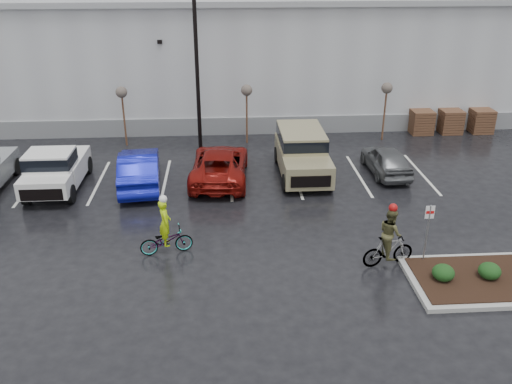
{
  "coord_description": "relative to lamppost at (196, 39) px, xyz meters",
  "views": [
    {
      "loc": [
        -2.83,
        -15.05,
        9.77
      ],
      "look_at": [
        -1.62,
        3.57,
        1.3
      ],
      "focal_mm": 38.0,
      "sensor_mm": 36.0,
      "label": 1
    }
  ],
  "objects": [
    {
      "name": "suv_tan",
      "position": [
        4.84,
        -3.79,
        -4.66
      ],
      "size": [
        2.2,
        5.1,
        2.06
      ],
      "primitive_type": null,
      "color": "gray",
      "rests_on": "ground"
    },
    {
      "name": "car_red",
      "position": [
        1.0,
        -4.05,
        -4.95
      ],
      "size": [
        2.82,
        5.47,
        1.48
      ],
      "primitive_type": "imported",
      "rotation": [
        0.0,
        0.0,
        3.07
      ],
      "color": "maroon",
      "rests_on": "ground"
    },
    {
      "name": "cyclist_olive",
      "position": [
        6.58,
        -11.77,
        -4.85
      ],
      "size": [
        1.82,
        0.91,
        2.28
      ],
      "rotation": [
        0.0,
        0.0,
        1.77
      ],
      "color": "#3F3F44",
      "rests_on": "ground"
    },
    {
      "name": "shrub_a",
      "position": [
        8.0,
        -13.0,
        -5.27
      ],
      "size": [
        0.7,
        0.7,
        0.52
      ],
      "primitive_type": "ellipsoid",
      "color": "#133512",
      "rests_on": "curb_island"
    },
    {
      "name": "wooded_ridge",
      "position": [
        4.0,
        33.0,
        -2.69
      ],
      "size": [
        80.0,
        25.0,
        6.0
      ],
      "primitive_type": "cube",
      "color": "#1C3A18",
      "rests_on": "ground"
    },
    {
      "name": "sapling_west",
      "position": [
        -4.0,
        1.0,
        -2.96
      ],
      "size": [
        0.6,
        0.6,
        3.2
      ],
      "color": "#4E311F",
      "rests_on": "ground"
    },
    {
      "name": "cyclist_hivis",
      "position": [
        -0.87,
        -10.5,
        -5.0
      ],
      "size": [
        1.92,
        1.0,
        2.21
      ],
      "rotation": [
        0.0,
        0.0,
        1.78
      ],
      "color": "#3F3F44",
      "rests_on": "ground"
    },
    {
      "name": "car_grey",
      "position": [
        8.8,
        -3.8,
        -5.02
      ],
      "size": [
        1.72,
        3.97,
        1.33
      ],
      "primitive_type": "imported",
      "rotation": [
        0.0,
        0.0,
        3.18
      ],
      "color": "#5A5D5F",
      "rests_on": "ground"
    },
    {
      "name": "lamppost",
      "position": [
        0.0,
        0.0,
        0.0
      ],
      "size": [
        0.5,
        1.0,
        9.22
      ],
      "color": "black",
      "rests_on": "ground"
    },
    {
      "name": "warehouse",
      "position": [
        4.0,
        9.99,
        -2.04
      ],
      "size": [
        60.5,
        15.5,
        7.2
      ],
      "color": "#B0B2B5",
      "rests_on": "ground"
    },
    {
      "name": "sapling_mid",
      "position": [
        2.5,
        1.0,
        -2.96
      ],
      "size": [
        0.6,
        0.6,
        3.2
      ],
      "color": "#4E311F",
      "rests_on": "ground"
    },
    {
      "name": "fire_lane_sign",
      "position": [
        7.8,
        -11.8,
        -4.28
      ],
      "size": [
        0.3,
        0.05,
        2.2
      ],
      "color": "gray",
      "rests_on": "ground"
    },
    {
      "name": "pallet_stack_b",
      "position": [
        14.2,
        2.0,
        -5.01
      ],
      "size": [
        1.2,
        1.2,
        1.35
      ],
      "primitive_type": "cube",
      "color": "#4E311F",
      "rests_on": "ground"
    },
    {
      "name": "ground",
      "position": [
        4.0,
        -12.0,
        -5.69
      ],
      "size": [
        120.0,
        120.0,
        0.0
      ],
      "primitive_type": "plane",
      "color": "black",
      "rests_on": "ground"
    },
    {
      "name": "shrub_b",
      "position": [
        9.5,
        -13.0,
        -5.27
      ],
      "size": [
        0.7,
        0.7,
        0.52
      ],
      "primitive_type": "ellipsoid",
      "color": "#133512",
      "rests_on": "curb_island"
    },
    {
      "name": "car_blue",
      "position": [
        -2.55,
        -4.47,
        -4.88
      ],
      "size": [
        2.2,
        5.02,
        1.6
      ],
      "primitive_type": "imported",
      "rotation": [
        0.0,
        0.0,
        3.25
      ],
      "color": "#0D1293",
      "rests_on": "ground"
    },
    {
      "name": "pallet_stack_a",
      "position": [
        12.5,
        2.0,
        -5.01
      ],
      "size": [
        1.2,
        1.2,
        1.35
      ],
      "primitive_type": "cube",
      "color": "#4E311F",
      "rests_on": "ground"
    },
    {
      "name": "sapling_east",
      "position": [
        10.0,
        1.0,
        -2.96
      ],
      "size": [
        0.6,
        0.6,
        3.2
      ],
      "color": "#4E311F",
      "rests_on": "ground"
    },
    {
      "name": "pallet_stack_c",
      "position": [
        16.0,
        2.0,
        -5.01
      ],
      "size": [
        1.2,
        1.2,
        1.35
      ],
      "primitive_type": "cube",
      "color": "#4E311F",
      "rests_on": "ground"
    },
    {
      "name": "pickup_white",
      "position": [
        -6.11,
        -4.35,
        -4.71
      ],
      "size": [
        2.1,
        5.2,
        1.96
      ],
      "primitive_type": null,
      "color": "silver",
      "rests_on": "ground"
    }
  ]
}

